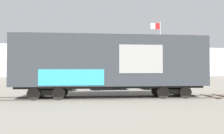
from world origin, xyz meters
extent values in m
plane|color=slate|center=(0.00, 0.00, 0.00)|extent=(260.00, 260.00, 0.00)
cube|color=#4C4742|center=(0.08, -0.72, 0.04)|extent=(59.84, 4.57, 0.08)
cube|color=#4C4742|center=(0.18, 0.72, 0.04)|extent=(59.84, 4.57, 0.08)
cube|color=#423323|center=(9.05, -0.67, 0.04)|extent=(0.43, 2.51, 0.07)
cube|color=#423323|center=(7.97, -0.59, 0.04)|extent=(0.43, 2.51, 0.07)
cube|color=#33383D|center=(0.13, 0.00, 2.80)|extent=(14.19, 3.75, 3.64)
cube|color=#2D2823|center=(0.13, 0.00, 4.74)|extent=(13.32, 1.39, 0.24)
cube|color=#999999|center=(2.00, -1.52, 2.90)|extent=(3.08, 0.26, 2.00)
cube|color=#33A5CC|center=(-2.76, -1.16, 1.62)|extent=(4.38, 0.36, 1.10)
cube|color=black|center=(0.13, 0.00, 0.89)|extent=(13.82, 2.51, 0.20)
cube|color=black|center=(-4.49, 0.35, 0.51)|extent=(2.19, 1.37, 0.36)
cylinder|color=black|center=(-5.40, -0.31, 0.46)|extent=(0.93, 0.19, 0.92)
cylinder|color=black|center=(-5.29, 1.13, 0.46)|extent=(0.93, 0.19, 0.92)
cylinder|color=black|center=(-3.70, -0.44, 0.46)|extent=(0.93, 0.19, 0.92)
cylinder|color=black|center=(-3.59, 1.00, 0.46)|extent=(0.93, 0.19, 0.92)
cube|color=black|center=(4.75, -0.35, 0.51)|extent=(2.19, 1.37, 0.36)
cylinder|color=black|center=(3.85, -1.00, 0.46)|extent=(0.93, 0.19, 0.92)
cylinder|color=black|center=(3.96, 0.44, 0.46)|extent=(0.93, 0.19, 0.92)
cylinder|color=black|center=(5.55, -1.13, 0.46)|extent=(0.93, 0.19, 0.92)
cylinder|color=black|center=(5.65, 0.31, 0.46)|extent=(0.93, 0.19, 0.92)
cylinder|color=silver|center=(9.96, 13.55, 4.79)|extent=(0.12, 0.12, 9.57)
sphere|color=#D8CC66|center=(9.96, 13.55, 9.65)|extent=(0.18, 0.18, 0.18)
cube|color=red|center=(9.18, 13.63, 9.00)|extent=(1.45, 0.18, 0.94)
cube|color=white|center=(8.82, 13.67, 9.00)|extent=(0.73, 0.12, 0.94)
cube|color=silver|center=(0.00, 72.93, 5.63)|extent=(159.68, 37.22, 11.26)
cube|color=brown|center=(30.77, 61.76, 12.47)|extent=(5.55, 5.07, 2.43)
cube|color=brown|center=(-22.04, 61.76, 12.32)|extent=(4.47, 3.72, 2.12)
cube|color=brown|center=(-11.46, 61.76, 12.50)|extent=(5.17, 4.03, 2.49)
cone|color=#193D23|center=(-1.79, 63.41, 13.52)|extent=(2.27, 2.27, 4.53)
cone|color=#193D23|center=(18.90, 64.70, 13.61)|extent=(2.35, 2.35, 4.70)
cone|color=#193D23|center=(-31.21, 66.89, 12.98)|extent=(1.72, 1.72, 3.43)
cone|color=#193D23|center=(-12.89, 64.69, 13.66)|extent=(2.40, 2.40, 4.80)
cube|color=silver|center=(-4.81, 6.21, 0.69)|extent=(4.33, 2.06, 0.75)
cube|color=#2D333D|center=(-5.00, 6.20, 1.44)|extent=(1.98, 1.75, 0.75)
cylinder|color=black|center=(-3.42, 7.15, 0.32)|extent=(0.65, 0.25, 0.64)
cylinder|color=black|center=(-3.33, 5.42, 0.32)|extent=(0.65, 0.25, 0.64)
cylinder|color=black|center=(-6.30, 7.00, 0.32)|extent=(0.65, 0.25, 0.64)
cylinder|color=black|center=(-6.21, 5.26, 0.32)|extent=(0.65, 0.25, 0.64)
cube|color=navy|center=(0.90, 6.48, 0.70)|extent=(4.23, 1.95, 0.76)
cube|color=#2D333D|center=(0.66, 6.47, 1.43)|extent=(2.03, 1.70, 0.70)
cylinder|color=black|center=(2.29, 7.39, 0.32)|extent=(0.65, 0.24, 0.64)
cylinder|color=black|center=(2.35, 5.66, 0.32)|extent=(0.65, 0.24, 0.64)
cylinder|color=black|center=(-0.55, 7.30, 0.32)|extent=(0.65, 0.24, 0.64)
cylinder|color=black|center=(-0.49, 5.57, 0.32)|extent=(0.65, 0.24, 0.64)
cube|color=#B7BABF|center=(6.54, 6.15, 0.64)|extent=(4.21, 2.01, 0.64)
cube|color=#2D333D|center=(6.27, 6.14, 1.33)|extent=(1.86, 1.72, 0.73)
cylinder|color=black|center=(7.90, 7.08, 0.32)|extent=(0.65, 0.25, 0.64)
cylinder|color=black|center=(7.98, 5.35, 0.32)|extent=(0.65, 0.25, 0.64)
cylinder|color=black|center=(5.09, 6.95, 0.32)|extent=(0.65, 0.25, 0.64)
cylinder|color=black|center=(5.17, 5.22, 0.32)|extent=(0.65, 0.25, 0.64)
camera|label=1|loc=(-2.09, -14.19, 2.08)|focal=30.34mm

